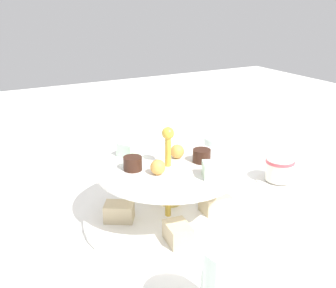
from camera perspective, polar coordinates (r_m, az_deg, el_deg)
ground_plane at (r=0.73m, az=-0.00°, el=-10.43°), size 2.40×2.40×0.00m
tiered_serving_stand at (r=0.71m, az=0.00°, el=-7.24°), size 0.29×0.29×0.17m
water_glass_short_left at (r=0.93m, az=6.80°, el=-1.05°), size 0.06×0.06×0.07m
teacup_with_saucer at (r=0.88m, az=15.03°, el=-3.62°), size 0.09×0.09×0.05m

